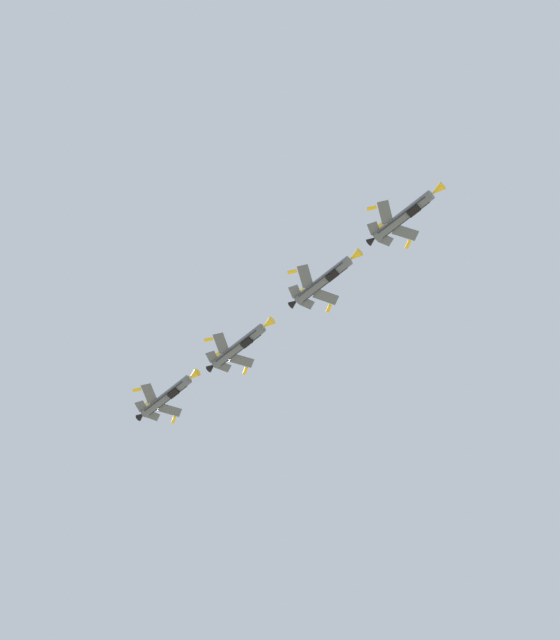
{
  "coord_description": "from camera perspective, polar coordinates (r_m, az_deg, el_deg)",
  "views": [
    {
      "loc": [
        0.39,
        -0.61,
        1.72
      ],
      "look_at": [
        22.14,
        105.65,
        156.59
      ],
      "focal_mm": 61.02,
      "sensor_mm": 36.0,
      "label": 1
    }
  ],
  "objects": [
    {
      "name": "fighter_jet_right_wing",
      "position": [
        193.98,
        -2.14,
        -1.34
      ],
      "size": [
        11.79,
        13.81,
        4.35
      ],
      "rotation": [
        0.0,
        -0.01,
        3.76
      ],
      "color": "#4C5666"
    },
    {
      "name": "fighter_jet_left_outer",
      "position": [
        202.18,
        -5.95,
        -3.97
      ],
      "size": [
        11.79,
        13.81,
        4.36
      ],
      "rotation": [
        0.0,
        -0.03,
        3.76
      ],
      "color": "#4C5666"
    },
    {
      "name": "fighter_jet_left_wing",
      "position": [
        185.61,
        2.34,
        2.14
      ],
      "size": [
        11.78,
        13.81,
        4.38
      ],
      "rotation": [
        0.0,
        -0.11,
        3.76
      ],
      "color": "#4C5666"
    },
    {
      "name": "fighter_jet_lead",
      "position": [
        181.87,
        6.55,
        5.49
      ],
      "size": [
        11.79,
        13.81,
        4.35
      ],
      "rotation": [
        0.0,
        -0.02,
        3.76
      ],
      "color": "#4C5666"
    }
  ]
}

